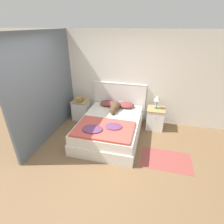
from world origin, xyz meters
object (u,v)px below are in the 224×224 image
at_px(pillow_left, 108,103).
at_px(book_stack, 80,99).
at_px(pillow_right, 126,105).
at_px(bed, 110,128).
at_px(nightstand_right, 155,118).
at_px(nightstand_left, 81,110).
at_px(table_lamp, 158,98).
at_px(dog, 115,107).

height_order(pillow_left, book_stack, book_stack).
xyz_separation_m(pillow_right, book_stack, (-1.38, -0.10, 0.08)).
relative_size(bed, nightstand_right, 3.41).
bearing_deg(nightstand_right, bed, -147.04).
height_order(nightstand_left, pillow_left, pillow_left).
bearing_deg(bed, nightstand_right, 32.96).
height_order(nightstand_right, table_lamp, table_lamp).
bearing_deg(nightstand_left, pillow_right, 3.00).
height_order(dog, table_lamp, table_lamp).
xyz_separation_m(nightstand_left, pillow_right, (1.38, 0.07, 0.28)).
height_order(bed, dog, dog).
bearing_deg(table_lamp, pillow_right, 176.76).
relative_size(nightstand_left, pillow_right, 1.27).
distance_m(bed, table_lamp, 1.48).
xyz_separation_m(nightstand_left, dog, (1.11, -0.20, 0.31)).
relative_size(nightstand_left, pillow_left, 1.27).
distance_m(bed, pillow_left, 0.90).
distance_m(nightstand_right, pillow_left, 1.41).
xyz_separation_m(bed, table_lamp, (1.11, 0.74, 0.64)).
bearing_deg(nightstand_left, bed, -32.96).
relative_size(nightstand_right, dog, 0.83).
distance_m(pillow_left, book_stack, 0.85).
bearing_deg(table_lamp, book_stack, -178.67).
height_order(bed, nightstand_left, nightstand_left).
relative_size(dog, book_stack, 3.13).
distance_m(pillow_right, table_lamp, 0.90).
xyz_separation_m(bed, pillow_left, (-0.27, 0.79, 0.33)).
distance_m(nightstand_right, table_lamp, 0.59).
bearing_deg(dog, pillow_left, 134.91).
bearing_deg(pillow_left, pillow_right, 0.00).
height_order(book_stack, table_lamp, table_lamp).
distance_m(bed, nightstand_left, 1.32).
bearing_deg(dog, bed, -89.96).
distance_m(pillow_left, dog, 0.38).
relative_size(bed, nightstand_left, 3.41).
distance_m(bed, nightstand_right, 1.32).
relative_size(nightstand_left, book_stack, 2.60).
height_order(nightstand_right, pillow_left, pillow_left).
bearing_deg(nightstand_right, nightstand_left, 180.00).
relative_size(nightstand_right, pillow_right, 1.27).
distance_m(dog, table_lamp, 1.17).
bearing_deg(nightstand_right, pillow_right, 175.12).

